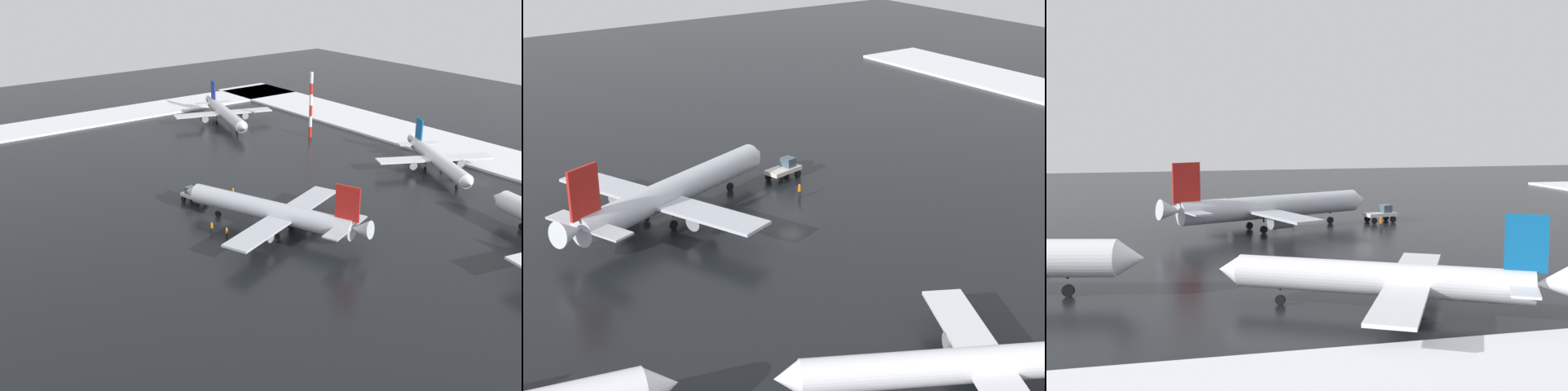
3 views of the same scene
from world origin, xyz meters
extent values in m
plane|color=black|center=(0.00, 0.00, 0.00)|extent=(240.00, 240.00, 0.00)
cylinder|color=silver|center=(-10.69, 6.63, 3.16)|extent=(26.45, 12.28, 3.07)
cone|color=silver|center=(3.02, 11.71, 3.16)|extent=(3.04, 3.49, 2.91)
cone|color=silver|center=(-24.56, 1.49, 3.70)|extent=(3.93, 3.56, 2.98)
cube|color=silver|center=(-15.79, 12.63, 2.89)|extent=(7.80, 12.38, 0.32)
cylinder|color=gray|center=(-14.74, 11.09, 1.99)|extent=(3.50, 2.76, 1.80)
cube|color=silver|center=(-10.65, -1.25, 2.89)|extent=(7.80, 12.38, 0.32)
cylinder|color=gray|center=(-10.86, 0.60, 1.99)|extent=(3.50, 2.76, 1.80)
cube|color=red|center=(-22.53, 2.24, 7.04)|extent=(3.50, 1.56, 5.05)
cube|color=silver|center=(-23.30, 4.84, 3.52)|extent=(3.70, 4.88, 0.22)
cube|color=silver|center=(-21.42, -0.23, 3.52)|extent=(3.70, 4.88, 0.22)
cylinder|color=black|center=(-1.80, 9.92, 1.80)|extent=(0.22, 0.22, 0.63)
cylinder|color=black|center=(-1.80, 9.92, 0.50)|extent=(1.04, 0.64, 0.99)
cylinder|color=black|center=(-13.91, 7.55, 1.80)|extent=(0.22, 0.22, 0.63)
cylinder|color=black|center=(-13.91, 7.55, 0.50)|extent=(1.04, 0.64, 0.99)
cylinder|color=black|center=(-12.53, 3.83, 1.80)|extent=(0.22, 0.22, 0.63)
cylinder|color=black|center=(-12.53, 3.83, 0.50)|extent=(1.04, 0.64, 0.99)
cone|color=white|center=(-28.45, -24.85, 3.28)|extent=(2.88, 3.46, 3.03)
cylinder|color=black|center=(-33.65, -23.64, 1.87)|extent=(0.22, 0.22, 0.66)
cylinder|color=black|center=(-33.65, -23.64, 0.52)|extent=(1.08, 0.55, 1.03)
cylinder|color=white|center=(-9.87, -33.95, 2.64)|extent=(21.15, 12.94, 2.56)
cone|color=white|center=(-20.64, -28.19, 2.64)|extent=(2.74, 3.00, 2.44)
cone|color=white|center=(1.03, -39.79, 3.09)|extent=(3.40, 3.19, 2.49)
cube|color=white|center=(-10.80, -40.47, 2.41)|extent=(7.55, 10.21, 0.27)
cylinder|color=gray|center=(-10.42, -38.96, 1.66)|extent=(2.97, 2.54, 1.51)
cube|color=white|center=(-4.96, -29.57, 2.41)|extent=(7.55, 10.21, 0.27)
cylinder|color=gray|center=(-6.01, -30.72, 1.66)|extent=(2.97, 2.54, 1.51)
cube|color=#0C5999|center=(-0.57, -38.94, 5.88)|extent=(2.79, 1.66, 4.22)
cube|color=white|center=(-1.77, -40.86, 2.94)|extent=(3.44, 4.12, 0.18)
cube|color=white|center=(0.37, -36.87, 2.94)|extent=(3.44, 4.12, 0.18)
cylinder|color=black|center=(-16.85, -30.22, 1.51)|extent=(0.18, 0.18, 0.53)
cylinder|color=black|center=(-16.85, -30.22, 0.41)|extent=(0.86, 0.62, 0.83)
cylinder|color=black|center=(-8.66, -36.48, 1.51)|extent=(0.18, 0.18, 0.53)
cylinder|color=black|center=(-8.66, -36.48, 0.41)|extent=(0.86, 0.62, 0.83)
cylinder|color=black|center=(-7.10, -33.56, 1.51)|extent=(0.18, 0.18, 0.53)
cylinder|color=black|center=(-7.10, -33.56, 0.41)|extent=(0.86, 0.62, 0.83)
cube|color=silver|center=(5.69, 9.61, 1.15)|extent=(4.96, 3.11, 0.50)
cube|color=#3F5160|center=(6.59, 9.80, 1.95)|extent=(1.68, 1.76, 1.10)
cylinder|color=black|center=(7.06, 10.91, 0.45)|extent=(0.95, 0.50, 0.90)
cylinder|color=black|center=(7.47, 8.97, 0.45)|extent=(0.95, 0.50, 0.90)
cylinder|color=black|center=(3.91, 10.24, 0.45)|extent=(0.95, 0.50, 0.90)
cylinder|color=black|center=(4.32, 8.30, 0.45)|extent=(0.95, 0.50, 0.90)
cylinder|color=black|center=(3.58, 3.18, 0.42)|extent=(0.16, 0.16, 0.85)
cylinder|color=black|center=(3.54, 3.37, 0.42)|extent=(0.16, 0.16, 0.85)
cylinder|color=orange|center=(3.56, 3.28, 1.16)|extent=(0.36, 0.36, 0.62)
sphere|color=tan|center=(3.56, 3.28, 1.59)|extent=(0.24, 0.24, 0.24)
cylinder|color=black|center=(-6.34, 14.14, 0.42)|extent=(0.16, 0.16, 0.85)
cylinder|color=black|center=(-6.53, 14.08, 0.42)|extent=(0.16, 0.16, 0.85)
cylinder|color=orange|center=(-6.44, 14.11, 1.16)|extent=(0.36, 0.36, 0.62)
sphere|color=tan|center=(-6.44, 14.11, 1.59)|extent=(0.24, 0.24, 0.24)
cylinder|color=black|center=(-9.29, 13.50, 0.42)|extent=(0.16, 0.16, 0.85)
cylinder|color=black|center=(-9.30, 13.30, 0.42)|extent=(0.16, 0.16, 0.85)
cylinder|color=orange|center=(-9.30, 13.40, 1.16)|extent=(0.36, 0.36, 0.62)
sphere|color=tan|center=(-9.30, 13.40, 1.59)|extent=(0.24, 0.24, 0.24)
camera|label=1|loc=(-81.36, 61.87, 40.37)|focal=45.00mm
camera|label=2|loc=(-47.45, -65.87, 34.75)|focal=55.00mm
camera|label=3|loc=(-26.37, -80.14, 14.44)|focal=45.00mm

